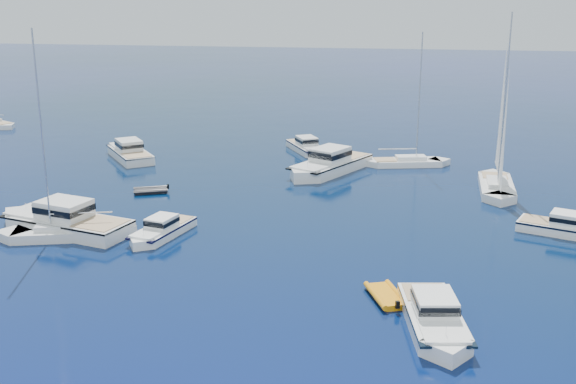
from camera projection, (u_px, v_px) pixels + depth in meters
name	position (u px, v px, depth m)	size (l,w,h in m)	color
ground	(171.00, 350.00, 38.18)	(400.00, 400.00, 0.00)	navy
motor_cruiser_right	(434.00, 328.00, 40.67)	(2.99, 9.78, 2.57)	white
motor_cruiser_left	(161.00, 236.00, 55.67)	(2.38, 7.77, 2.04)	white
motor_cruiser_centre	(64.00, 231.00, 56.90)	(3.87, 12.65, 3.32)	silver
motor_cruiser_far_r	(569.00, 235.00, 56.02)	(2.66, 8.68, 2.28)	white
motor_cruiser_far_l	(129.00, 158.00, 81.29)	(3.25, 10.63, 2.79)	silver
motor_cruiser_distant	(329.00, 172.00, 75.01)	(3.90, 12.74, 3.35)	white
motor_cruiser_horizon	(307.00, 152.00, 84.42)	(2.65, 8.67, 2.28)	silver
sailboat_mid_l	(67.00, 237.00, 55.46)	(2.93, 11.27, 16.57)	silver
sailboat_centre	(407.00, 165.00, 77.93)	(2.63, 10.10, 14.85)	white
sailboat_sails_r	(496.00, 191.00, 68.23)	(3.07, 11.79, 17.34)	silver
tender_yellow	(386.00, 299.00, 44.50)	(2.15, 3.98, 0.95)	orange
tender_grey_far	(151.00, 193.00, 67.55)	(1.84, 3.30, 0.95)	black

